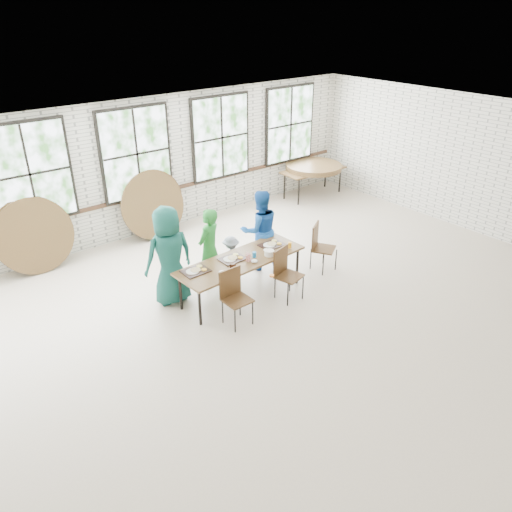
{
  "coord_description": "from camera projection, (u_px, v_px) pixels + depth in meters",
  "views": [
    {
      "loc": [
        -4.55,
        -5.22,
        4.78
      ],
      "look_at": [
        0.0,
        0.4,
        1.05
      ],
      "focal_mm": 35.0,
      "sensor_mm": 36.0,
      "label": 1
    }
  ],
  "objects": [
    {
      "name": "chair_near_left",
      "position": [
        234.0,
        292.0,
        8.07
      ],
      "size": [
        0.42,
        0.41,
        0.95
      ],
      "rotation": [
        0.0,
        0.0,
        0.01
      ],
      "color": "#4B3119",
      "rests_on": "ground"
    },
    {
      "name": "adult_green",
      "position": [
        209.0,
        249.0,
        9.01
      ],
      "size": [
        0.66,
        0.56,
        1.53
      ],
      "primitive_type": "imported",
      "rotation": [
        0.0,
        0.0,
        3.55
      ],
      "color": "#22822C",
      "rests_on": "ground"
    },
    {
      "name": "chair_near_right",
      "position": [
        285.0,
        269.0,
        8.75
      ],
      "size": [
        0.51,
        0.5,
        0.95
      ],
      "rotation": [
        0.0,
        0.0,
        0.26
      ],
      "color": "#4B3119",
      "rests_on": "ground"
    },
    {
      "name": "room",
      "position": [
        136.0,
        156.0,
        10.57
      ],
      "size": [
        12.0,
        12.0,
        12.0
      ],
      "color": "beige",
      "rests_on": "ground"
    },
    {
      "name": "adult_blue",
      "position": [
        260.0,
        230.0,
        9.66
      ],
      "size": [
        0.93,
        0.83,
        1.6
      ],
      "primitive_type": "imported",
      "rotation": [
        0.0,
        0.0,
        2.82
      ],
      "color": "#1751A6",
      "rests_on": "ground"
    },
    {
      "name": "adult_teal",
      "position": [
        169.0,
        256.0,
        8.5
      ],
      "size": [
        0.91,
        0.63,
        1.77
      ],
      "primitive_type": "imported",
      "rotation": [
        0.0,
        0.0,
        3.06
      ],
      "color": "#16574B",
      "rests_on": "ground"
    },
    {
      "name": "dining_table",
      "position": [
        241.0,
        262.0,
        8.72
      ],
      "size": [
        2.44,
        0.92,
        0.74
      ],
      "rotation": [
        0.0,
        0.0,
        0.05
      ],
      "color": "brown",
      "rests_on": "ground"
    },
    {
      "name": "tabletop_clutter",
      "position": [
        246.0,
        257.0,
        8.72
      ],
      "size": [
        2.08,
        0.58,
        0.11
      ],
      "color": "black",
      "rests_on": "dining_table"
    },
    {
      "name": "toddler",
      "position": [
        231.0,
        257.0,
        9.43
      ],
      "size": [
        0.6,
        0.41,
        0.86
      ],
      "primitive_type": "imported",
      "rotation": [
        0.0,
        0.0,
        3.31
      ],
      "color": "#121F3A",
      "rests_on": "ground"
    },
    {
      "name": "chair_spare",
      "position": [
        319.0,
        243.0,
        9.69
      ],
      "size": [
        0.57,
        0.56,
        0.95
      ],
      "rotation": [
        0.0,
        0.0,
        0.54
      ],
      "color": "#4B3119",
      "rests_on": "ground"
    },
    {
      "name": "round_tops_leaning",
      "position": [
        97.0,
        219.0,
        10.31
      ],
      "size": [
        4.11,
        0.47,
        1.5
      ],
      "color": "brown",
      "rests_on": "ground"
    },
    {
      "name": "round_tops_stacked",
      "position": [
        314.0,
        167.0,
        13.3
      ],
      "size": [
        1.5,
        1.5,
        0.13
      ],
      "color": "brown",
      "rests_on": "storage_table"
    },
    {
      "name": "storage_table",
      "position": [
        313.0,
        171.0,
        13.35
      ],
      "size": [
        1.83,
        0.81,
        0.74
      ],
      "rotation": [
        0.0,
        0.0,
        -0.04
      ],
      "color": "brown",
      "rests_on": "ground"
    }
  ]
}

